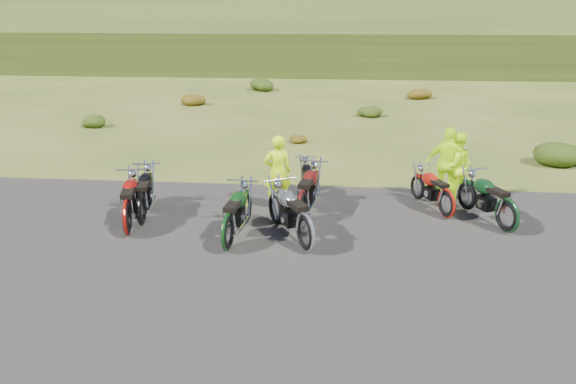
# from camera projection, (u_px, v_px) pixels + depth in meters

# --- Properties ---
(ground) EXTENTS (300.00, 300.00, 0.00)m
(ground) POSITION_uv_depth(u_px,v_px,m) (283.00, 244.00, 12.02)
(ground) COLOR #3B4918
(ground) RESTS_ON ground
(gravel_pad) EXTENTS (20.00, 12.00, 0.04)m
(gravel_pad) POSITION_uv_depth(u_px,v_px,m) (272.00, 289.00, 10.13)
(gravel_pad) COLOR black
(gravel_pad) RESTS_ON ground
(hill_slope) EXTENTS (300.00, 45.97, 9.37)m
(hill_slope) POSITION_uv_depth(u_px,v_px,m) (329.00, 52.00, 59.20)
(hill_slope) COLOR #2F4216
(hill_slope) RESTS_ON ground
(hill_plateau) EXTENTS (300.00, 90.00, 9.17)m
(hill_plateau) POSITION_uv_depth(u_px,v_px,m) (335.00, 28.00, 115.82)
(hill_plateau) COLOR #2F4216
(hill_plateau) RESTS_ON ground
(shrub_1) EXTENTS (1.03, 1.03, 0.61)m
(shrub_1) POSITION_uv_depth(u_px,v_px,m) (92.00, 119.00, 23.35)
(shrub_1) COLOR #1B360D
(shrub_1) RESTS_ON ground
(shrub_2) EXTENTS (1.30, 1.30, 0.77)m
(shrub_2) POSITION_uv_depth(u_px,v_px,m) (192.00, 98.00, 28.08)
(shrub_2) COLOR #61360C
(shrub_2) RESTS_ON ground
(shrub_3) EXTENTS (1.56, 1.56, 0.92)m
(shrub_3) POSITION_uv_depth(u_px,v_px,m) (263.00, 83.00, 32.82)
(shrub_3) COLOR #1B360D
(shrub_3) RESTS_ON ground
(shrub_4) EXTENTS (0.77, 0.77, 0.45)m
(shrub_4) POSITION_uv_depth(u_px,v_px,m) (296.00, 137.00, 20.66)
(shrub_4) COLOR #61360C
(shrub_4) RESTS_ON ground
(shrub_5) EXTENTS (1.03, 1.03, 0.61)m
(shrub_5) POSITION_uv_depth(u_px,v_px,m) (369.00, 110.00, 25.40)
(shrub_5) COLOR #1B360D
(shrub_5) RESTS_ON ground
(shrub_6) EXTENTS (1.30, 1.30, 0.77)m
(shrub_6) POSITION_uv_depth(u_px,v_px,m) (419.00, 92.00, 30.13)
(shrub_6) COLOR #61360C
(shrub_6) RESTS_ON ground
(shrub_7) EXTENTS (1.56, 1.56, 0.92)m
(shrub_7) POSITION_uv_depth(u_px,v_px,m) (563.00, 150.00, 17.88)
(shrub_7) COLOR #1B360D
(shrub_7) RESTS_ON ground
(motorcycle_0) EXTENTS (1.13, 2.32, 1.17)m
(motorcycle_0) POSITION_uv_depth(u_px,v_px,m) (143.00, 226.00, 13.00)
(motorcycle_0) COLOR black
(motorcycle_0) RESTS_ON ground
(motorcycle_1) EXTENTS (1.23, 2.36, 1.18)m
(motorcycle_1) POSITION_uv_depth(u_px,v_px,m) (129.00, 235.00, 12.47)
(motorcycle_1) COLOR maroon
(motorcycle_1) RESTS_ON ground
(motorcycle_2) EXTENTS (0.95, 2.29, 1.17)m
(motorcycle_2) POSITION_uv_depth(u_px,v_px,m) (228.00, 251.00, 11.70)
(motorcycle_2) COLOR black
(motorcycle_2) RESTS_ON ground
(motorcycle_3) EXTENTS (1.81, 2.43, 1.23)m
(motorcycle_3) POSITION_uv_depth(u_px,v_px,m) (305.00, 252.00, 11.65)
(motorcycle_3) COLOR #AEAEB3
(motorcycle_3) RESTS_ON ground
(motorcycle_4) EXTENTS (1.13, 2.41, 1.21)m
(motorcycle_4) POSITION_uv_depth(u_px,v_px,m) (302.00, 225.00, 13.07)
(motorcycle_4) COLOR #500E0D
(motorcycle_4) RESTS_ON ground
(motorcycle_5) EXTENTS (0.98, 2.03, 1.02)m
(motorcycle_5) POSITION_uv_depth(u_px,v_px,m) (310.00, 206.00, 14.25)
(motorcycle_5) COLOR black
(motorcycle_5) RESTS_ON ground
(motorcycle_6) EXTENTS (1.39, 2.11, 1.05)m
(motorcycle_6) POSITION_uv_depth(u_px,v_px,m) (445.00, 218.00, 13.45)
(motorcycle_6) COLOR #9C160B
(motorcycle_6) RESTS_ON ground
(motorcycle_7) EXTENTS (1.56, 2.32, 1.16)m
(motorcycle_7) POSITION_uv_depth(u_px,v_px,m) (505.00, 233.00, 12.61)
(motorcycle_7) COLOR black
(motorcycle_7) RESTS_ON ground
(person_middle) EXTENTS (0.76, 0.60, 1.85)m
(person_middle) POSITION_uv_depth(u_px,v_px,m) (278.00, 173.00, 13.81)
(person_middle) COLOR #C8FC0D
(person_middle) RESTS_ON ground
(person_right_a) EXTENTS (1.07, 0.99, 1.78)m
(person_right_a) POSITION_uv_depth(u_px,v_px,m) (455.00, 167.00, 14.43)
(person_right_a) COLOR #C8FC0D
(person_right_a) RESTS_ON ground
(person_right_b) EXTENTS (1.20, 0.70, 1.92)m
(person_right_b) POSITION_uv_depth(u_px,v_px,m) (448.00, 165.00, 14.36)
(person_right_b) COLOR #C8FC0D
(person_right_b) RESTS_ON ground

